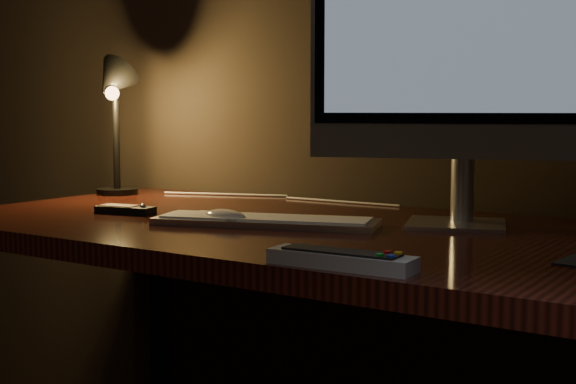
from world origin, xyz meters
The scene contains 9 objects.
desk centered at (0.00, 1.93, 0.62)m, with size 1.60×0.75×0.75m.
monitor centered at (0.23, 1.99, 1.10)m, with size 0.54×0.22×0.59m.
keyboard centered at (-0.09, 1.81, 0.76)m, with size 0.44×0.12×0.02m, color silver.
mouse centered at (-0.17, 1.78, 0.76)m, with size 0.11×0.06×0.02m, color white.
media_remote centered at (-0.44, 1.79, 0.76)m, with size 0.14×0.07×0.02m.
tv_remote centered at (0.24, 1.52, 0.76)m, with size 0.22×0.06×0.03m.
papers centered at (-0.25, 1.83, 0.75)m, with size 0.13×0.09×0.01m, color white.
desk_lamp centered at (-0.72, 2.02, 0.99)m, with size 0.16×0.18×0.36m.
cable centered at (-0.32, 2.19, 0.75)m, with size 0.01×0.01×0.65m, color white.
Camera 1 is at (0.79, 0.54, 0.98)m, focal length 50.00 mm.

